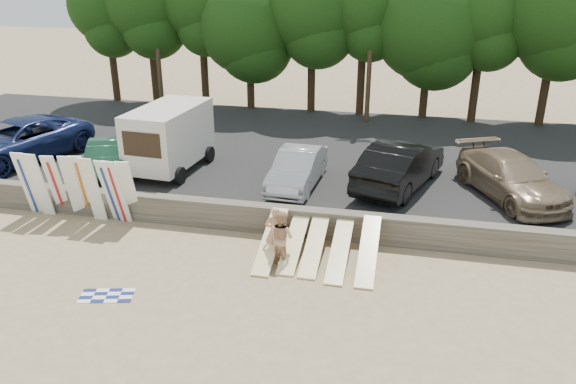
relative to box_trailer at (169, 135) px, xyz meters
name	(u,v)px	position (x,y,z in m)	size (l,w,h in m)	color
ground	(252,275)	(5.29, -6.41, -2.20)	(120.00, 120.00, 0.00)	tan
seawall	(275,219)	(5.29, -3.41, -1.70)	(44.00, 0.50, 1.00)	#6B6356
parking_lot	(313,156)	(5.29, 4.09, -1.85)	(44.00, 14.50, 0.70)	#282828
treeline	(367,10)	(6.89, 11.11, 4.20)	(32.68, 6.51, 9.31)	#382616
utility_poles	(371,32)	(7.29, 9.59, 3.22)	(25.80, 0.26, 9.00)	#473321
box_trailer	(169,135)	(0.00, 0.00, 0.00)	(2.70, 4.39, 2.68)	beige
car_0	(18,141)	(-6.95, -0.29, -0.61)	(2.95, 6.41, 1.78)	#16214F
car_1	(110,153)	(-2.47, -0.50, -0.79)	(1.51, 4.34, 1.43)	#173F2B
car_2	(297,169)	(5.52, -0.67, -0.79)	(1.52, 4.35, 1.43)	#98989D
car_3	(400,165)	(9.37, 0.14, -0.61)	(1.89, 5.43, 1.79)	black
car_4	(511,177)	(13.40, 0.01, -0.73)	(2.17, 5.33, 1.55)	#826B53
surfboard_upright_0	(27,183)	(-3.95, -3.93, -0.93)	(0.50, 0.06, 2.60)	white
surfboard_upright_1	(39,185)	(-3.38, -4.03, -0.93)	(0.50, 0.06, 2.60)	white
surfboard_upright_2	(56,185)	(-2.81, -3.85, -0.95)	(0.50, 0.06, 2.60)	white
surfboard_upright_3	(73,187)	(-2.12, -3.88, -0.94)	(0.50, 0.06, 2.60)	white
surfboard_upright_4	(83,187)	(-1.77, -3.80, -0.93)	(0.50, 0.06, 2.60)	white
surfboard_upright_5	(93,190)	(-1.23, -4.03, -0.93)	(0.50, 0.06, 2.60)	white
surfboard_upright_6	(110,192)	(-0.58, -4.00, -0.94)	(0.50, 0.06, 2.60)	white
surfboard_upright_7	(117,192)	(-0.31, -4.01, -0.94)	(0.50, 0.06, 2.60)	white
surfboard_upright_8	(129,191)	(0.03, -3.79, -0.95)	(0.50, 0.06, 2.60)	white
surfboard_low_0	(271,241)	(5.54, -5.06, -1.68)	(0.56, 3.00, 0.07)	#FFE6A0
surfboard_low_1	(294,242)	(6.27, -4.83, -1.76)	(0.56, 3.00, 0.07)	#FFE6A0
surfboard_low_2	(315,244)	(6.94, -4.88, -1.75)	(0.56, 3.00, 0.07)	#FFE6A0
surfboard_low_3	(340,250)	(7.77, -5.05, -1.77)	(0.56, 3.00, 0.07)	#FFE6A0
surfboard_low_4	(368,250)	(8.66, -5.09, -1.66)	(0.56, 3.00, 0.07)	#FFE6A0
beachgoer_a	(275,232)	(5.68, -5.05, -1.35)	(0.63, 0.41, 1.72)	tan
beachgoer_b	(282,237)	(5.99, -5.41, -1.33)	(0.85, 0.66, 1.75)	tan
cooler	(284,237)	(5.76, -4.01, -2.04)	(0.38, 0.30, 0.32)	#268C49
gear_bag	(272,239)	(5.35, -4.18, -2.09)	(0.30, 0.25, 0.22)	orange
beach_towel	(107,296)	(1.56, -8.39, -2.20)	(1.50, 1.50, 0.00)	white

